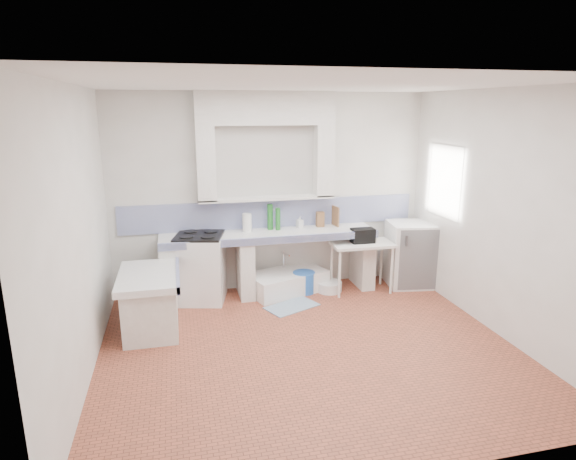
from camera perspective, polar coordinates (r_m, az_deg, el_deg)
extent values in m
plane|color=#A24C35|center=(5.47, 2.48, -13.82)|extent=(4.50, 4.50, 0.00)
plane|color=white|center=(4.83, 2.86, 16.93)|extent=(4.50, 4.50, 0.00)
plane|color=silver|center=(6.87, -1.93, 4.44)|extent=(4.50, 0.00, 4.50)
plane|color=silver|center=(3.18, 12.66, -7.82)|extent=(4.50, 0.00, 4.50)
plane|color=silver|center=(4.87, -23.73, -0.93)|extent=(0.00, 4.50, 4.50)
plane|color=silver|center=(5.98, 23.90, 1.71)|extent=(0.00, 4.50, 4.50)
cube|color=silver|center=(6.63, -2.67, 14.28)|extent=(1.90, 0.25, 0.45)
cube|color=#342010|center=(7.01, 19.37, 5.49)|extent=(0.35, 0.86, 1.06)
cube|color=white|center=(6.89, 18.60, 8.61)|extent=(0.01, 0.84, 0.24)
cube|color=white|center=(6.68, -2.22, -0.60)|extent=(3.00, 0.60, 0.08)
cube|color=navy|center=(6.41, -1.73, -1.22)|extent=(3.00, 0.04, 0.10)
cube|color=silver|center=(6.70, -14.06, -5.01)|extent=(0.20, 0.55, 0.82)
cube|color=silver|center=(6.75, -5.10, -4.46)|extent=(0.20, 0.55, 0.82)
cube|color=silver|center=(7.20, 8.84, -3.39)|extent=(0.20, 0.55, 0.82)
cube|color=white|center=(5.87, -16.21, -5.35)|extent=(0.70, 1.10, 0.08)
cube|color=silver|center=(5.99, -15.97, -8.50)|extent=(0.60, 1.00, 0.62)
cube|color=navy|center=(5.86, -12.98, -5.18)|extent=(0.04, 1.10, 0.10)
cube|color=navy|center=(6.91, -1.88, 1.97)|extent=(4.27, 0.03, 0.40)
cube|color=white|center=(6.67, -10.37, -4.54)|extent=(0.76, 0.74, 0.90)
cube|color=white|center=(6.95, -0.13, -6.27)|extent=(1.24, 0.93, 0.26)
cube|color=white|center=(6.98, 8.69, -4.36)|extent=(0.88, 0.51, 0.04)
cube|color=white|center=(7.34, 14.19, -2.78)|extent=(0.70, 0.70, 0.95)
cylinder|color=#CD3452|center=(6.90, -2.43, -6.52)|extent=(0.30, 0.30, 0.25)
cylinder|color=orange|center=(6.87, 0.38, -6.55)|extent=(0.37, 0.37, 0.26)
cylinder|color=blue|center=(6.92, 1.90, -6.21)|extent=(0.40, 0.40, 0.30)
cylinder|color=white|center=(7.01, 4.92, -6.70)|extent=(0.42, 0.42, 0.14)
cylinder|color=silver|center=(7.07, -1.11, -5.91)|extent=(0.09, 0.09, 0.27)
cylinder|color=silver|center=(7.09, -0.38, -5.77)|extent=(0.09, 0.09, 0.29)
cube|color=black|center=(6.86, 8.87, -0.66)|extent=(0.33, 0.19, 0.20)
cylinder|color=#1F6923|center=(6.78, -2.14, 1.56)|extent=(0.08, 0.08, 0.37)
cylinder|color=#1F6923|center=(6.76, -1.21, 1.32)|extent=(0.09, 0.09, 0.31)
cube|color=brown|center=(6.97, 3.84, 1.28)|extent=(0.11, 0.09, 0.22)
cube|color=brown|center=(7.03, 5.66, 1.66)|extent=(0.05, 0.21, 0.29)
cylinder|color=white|center=(6.70, -4.89, 0.90)|extent=(0.13, 0.13, 0.26)
imported|color=white|center=(6.89, 1.42, 0.98)|extent=(0.10, 0.10, 0.18)
cube|color=#446C95|center=(6.48, 0.45, -9.06)|extent=(0.78, 0.64, 0.01)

